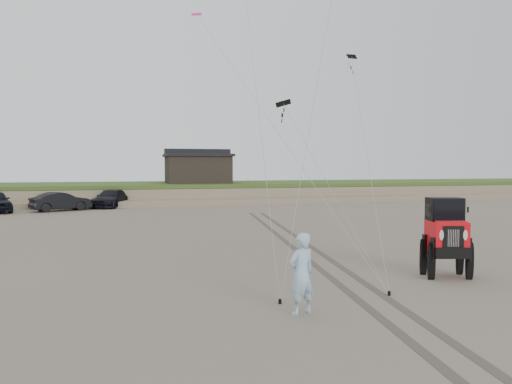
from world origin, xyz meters
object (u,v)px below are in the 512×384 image
cabin (198,168)px  jeep (446,246)px  truck_b (61,201)px  man (302,274)px  truck_c (111,199)px

cabin → jeep: size_ratio=1.22×
truck_b → jeep: 30.62m
jeep → man: size_ratio=2.77×
cabin → truck_c: bearing=-143.3°
truck_b → man: man is taller
cabin → jeep: bearing=-86.5°
jeep → truck_b: bearing=131.8°
truck_b → truck_c: bearing=-80.4°
jeep → truck_c: bearing=123.9°
jeep → man: 6.12m
truck_b → man: 30.83m
truck_c → man: bearing=-62.5°
truck_b → jeep: (13.95, -27.26, 0.26)m
truck_b → jeep: bearing=-178.3°
cabin → man: size_ratio=3.39×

